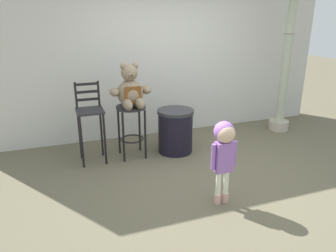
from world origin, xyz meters
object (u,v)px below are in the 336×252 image
bar_stool_with_teddy (131,120)px  teddy_bear (131,91)px  trash_bin (175,131)px  child_walking (224,145)px  lamppost (286,64)px  bar_chair_empty (90,117)px

bar_stool_with_teddy → teddy_bear: (0.00, -0.03, 0.45)m
teddy_bear → trash_bin: teddy_bear is taller
child_walking → trash_bin: bearing=-144.7°
lamppost → bar_chair_empty: (-3.51, -0.21, -0.55)m
child_walking → lamppost: lamppost is taller
teddy_bear → lamppost: 2.94m
teddy_bear → bar_chair_empty: 0.69m
bar_stool_with_teddy → trash_bin: size_ratio=1.16×
teddy_bear → child_walking: bearing=-67.6°
lamppost → teddy_bear: bearing=-174.7°
bar_stool_with_teddy → trash_bin: (0.68, -0.06, -0.23)m
child_walking → lamppost: size_ratio=0.32×
bar_stool_with_teddy → lamppost: size_ratio=0.26×
bar_stool_with_teddy → bar_chair_empty: 0.60m
bar_stool_with_teddy → child_walking: (0.65, -1.62, 0.13)m
trash_bin → bar_chair_empty: (-1.28, 0.09, 0.34)m
child_walking → lamppost: bearing=165.8°
teddy_bear → trash_bin: bearing=-2.6°
trash_bin → bar_chair_empty: bar_chair_empty is taller
bar_stool_with_teddy → bar_chair_empty: bar_chair_empty is taller
teddy_bear → trash_bin: size_ratio=0.92×
bar_stool_with_teddy → lamppost: lamppost is taller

